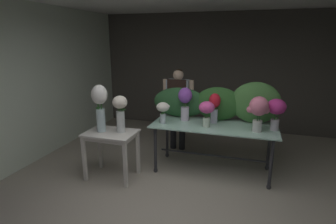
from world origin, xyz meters
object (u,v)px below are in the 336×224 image
(display_table_glass, at_px, (213,132))
(vase_ivory_anemones, at_px, (163,110))
(vase_fuchsia_stock, at_px, (207,110))
(vase_white_roses_tall, at_px, (100,103))
(vase_crimson_carnations, at_px, (214,106))
(side_table_white, at_px, (111,139))
(vase_violet_freesia, at_px, (185,101))
(florist, at_px, (178,101))
(vase_magenta_lilies, at_px, (276,110))
(vase_rosy_hydrangea, at_px, (259,110))
(vase_cream_lisianthus_tall, at_px, (120,111))

(display_table_glass, xyz_separation_m, vase_ivory_anemones, (-0.81, -0.16, 0.36))
(vase_fuchsia_stock, bearing_deg, vase_white_roses_tall, -160.75)
(vase_white_roses_tall, bearing_deg, vase_crimson_carnations, 25.72)
(side_table_white, relative_size, vase_ivory_anemones, 2.21)
(vase_fuchsia_stock, distance_m, vase_white_roses_tall, 1.64)
(vase_ivory_anemones, distance_m, vase_violet_freesia, 0.42)
(florist, relative_size, vase_ivory_anemones, 4.58)
(vase_crimson_carnations, height_order, vase_fuchsia_stock, vase_crimson_carnations)
(florist, xyz_separation_m, vase_crimson_carnations, (0.79, -0.64, 0.10))
(vase_ivory_anemones, bearing_deg, vase_magenta_lilies, 5.57)
(vase_ivory_anemones, xyz_separation_m, vase_rosy_hydrangea, (1.46, 0.02, 0.10))
(side_table_white, bearing_deg, vase_magenta_lilies, 15.83)
(vase_ivory_anemones, xyz_separation_m, vase_cream_lisianthus_tall, (-0.53, -0.46, 0.05))
(vase_violet_freesia, relative_size, vase_white_roses_tall, 0.77)
(side_table_white, distance_m, vase_white_roses_tall, 0.57)
(florist, relative_size, vase_rosy_hydrangea, 3.00)
(vase_magenta_lilies, bearing_deg, side_table_white, -164.17)
(vase_violet_freesia, bearing_deg, display_table_glass, -12.42)
(vase_white_roses_tall, distance_m, vase_cream_lisianthus_tall, 0.33)
(vase_rosy_hydrangea, xyz_separation_m, vase_white_roses_tall, (-2.30, -0.53, 0.05))
(vase_ivory_anemones, relative_size, vase_crimson_carnations, 0.71)
(vase_fuchsia_stock, bearing_deg, display_table_glass, 51.78)
(vase_violet_freesia, bearing_deg, vase_magenta_lilies, -4.15)
(display_table_glass, bearing_deg, side_table_white, -155.79)
(display_table_glass, xyz_separation_m, vase_rosy_hydrangea, (0.66, -0.14, 0.46))
(vase_magenta_lilies, bearing_deg, display_table_glass, -179.42)
(vase_cream_lisianthus_tall, bearing_deg, vase_magenta_lilies, 15.59)
(display_table_glass, bearing_deg, vase_fuchsia_stock, -128.22)
(vase_white_roses_tall, relative_size, vase_cream_lisianthus_tall, 1.27)
(vase_rosy_hydrangea, distance_m, vase_magenta_lilies, 0.29)
(vase_white_roses_tall, bearing_deg, florist, 59.52)
(vase_crimson_carnations, relative_size, vase_rosy_hydrangea, 0.92)
(vase_magenta_lilies, bearing_deg, vase_fuchsia_stock, -172.14)
(display_table_glass, xyz_separation_m, florist, (-0.81, 0.76, 0.30))
(side_table_white, height_order, vase_crimson_carnations, vase_crimson_carnations)
(side_table_white, distance_m, vase_rosy_hydrangea, 2.27)
(vase_fuchsia_stock, bearing_deg, vase_magenta_lilies, 7.86)
(florist, distance_m, vase_white_roses_tall, 1.67)
(vase_rosy_hydrangea, distance_m, vase_white_roses_tall, 2.36)
(side_table_white, xyz_separation_m, vase_violet_freesia, (0.99, 0.78, 0.49))
(vase_crimson_carnations, height_order, vase_violet_freesia, vase_violet_freesia)
(display_table_glass, bearing_deg, florist, 136.66)
(display_table_glass, bearing_deg, vase_rosy_hydrangea, -11.75)
(vase_ivory_anemones, relative_size, vase_magenta_lilies, 0.72)
(side_table_white, xyz_separation_m, florist, (0.69, 1.43, 0.34))
(florist, xyz_separation_m, vase_violet_freesia, (0.30, -0.65, 0.15))
(side_table_white, relative_size, florist, 0.48)
(vase_ivory_anemones, xyz_separation_m, vase_fuchsia_stock, (0.71, 0.03, 0.04))
(vase_crimson_carnations, distance_m, vase_cream_lisianthus_tall, 1.51)
(display_table_glass, xyz_separation_m, vase_cream_lisianthus_tall, (-1.34, -0.62, 0.40))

